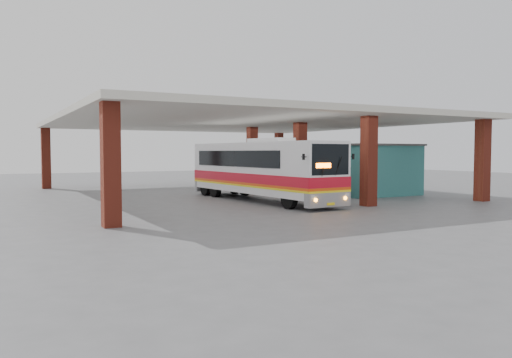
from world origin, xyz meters
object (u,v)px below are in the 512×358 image
object	(u,v)px
pedestrian	(332,189)
motorcycle	(339,190)
red_chair	(296,186)
coach_bus	(261,170)

from	to	relation	value
pedestrian	motorcycle	bearing A→B (deg)	-136.53
motorcycle	red_chair	xyz separation A→B (m)	(0.79, 5.60, -0.12)
coach_bus	red_chair	distance (m)	7.15
motorcycle	pedestrian	xyz separation A→B (m)	(-2.40, -2.51, 0.31)
red_chair	coach_bus	bearing A→B (deg)	-138.22
pedestrian	red_chair	size ratio (longest dim) A/B	2.08
pedestrian	red_chair	bearing A→B (deg)	-114.31
motorcycle	coach_bus	bearing A→B (deg)	69.05
coach_bus	motorcycle	distance (m)	4.75
coach_bus	pedestrian	world-z (taller)	coach_bus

